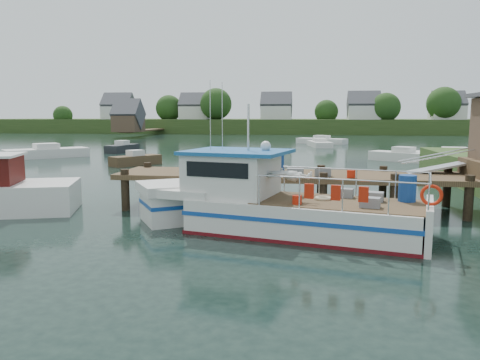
# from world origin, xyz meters

# --- Properties ---
(ground_plane) EXTENTS (160.00, 160.00, 0.00)m
(ground_plane) POSITION_xyz_m (0.00, 0.00, 0.00)
(ground_plane) COLOR black
(far_shore) EXTENTS (140.00, 42.55, 9.22)m
(far_shore) POSITION_xyz_m (0.01, 82.37, 2.10)
(far_shore) COLOR #324A1E
(far_shore) RESTS_ON ground
(dock) EXTENTS (16.60, 3.00, 4.78)m
(dock) POSITION_xyz_m (6.51, 0.01, 2.24)
(dock) COLOR #4E3B25
(dock) RESTS_ON ground
(lobster_boat) EXTENTS (9.84, 4.75, 4.75)m
(lobster_boat) POSITION_xyz_m (0.21, -3.71, 0.86)
(lobster_boat) COLOR silver
(lobster_boat) RESTS_ON ground
(moored_rowboat) EXTENTS (3.29, 3.89, 1.12)m
(moored_rowboat) POSITION_xyz_m (-11.18, 14.74, 0.41)
(moored_rowboat) COLOR #4E3B25
(moored_rowboat) RESTS_ON ground
(moored_far) EXTENTS (6.74, 4.74, 1.09)m
(moored_far) POSITION_xyz_m (3.20, 43.86, 0.41)
(moored_far) COLOR silver
(moored_far) RESTS_ON ground
(moored_a) EXTENTS (6.45, 6.42, 1.25)m
(moored_a) POSITION_xyz_m (-21.08, 19.51, 0.46)
(moored_a) COLOR silver
(moored_a) RESTS_ON ground
(moored_b) EXTENTS (5.34, 4.57, 1.17)m
(moored_b) POSITION_xyz_m (9.02, 20.51, 0.43)
(moored_b) COLOR silver
(moored_b) RESTS_ON ground
(moored_c) EXTENTS (7.00, 3.18, 1.07)m
(moored_c) POSITION_xyz_m (13.39, 22.17, 0.40)
(moored_c) COLOR silver
(moored_c) RESTS_ON ground
(moored_d) EXTENTS (3.00, 6.08, 0.99)m
(moored_d) POSITION_xyz_m (2.77, 37.79, 0.37)
(moored_d) COLOR silver
(moored_d) RESTS_ON ground
(moored_e) EXTENTS (2.14, 4.45, 1.18)m
(moored_e) POSITION_xyz_m (-16.98, 26.36, 0.44)
(moored_e) COLOR black
(moored_e) RESTS_ON ground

